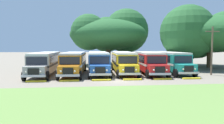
# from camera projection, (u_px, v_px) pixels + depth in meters

# --- Properties ---
(ground_plane) EXTENTS (220.00, 220.00, 0.00)m
(ground_plane) POSITION_uv_depth(u_px,v_px,m) (117.00, 81.00, 22.14)
(ground_plane) COLOR slate
(foreground_grass_strip) EXTENTS (80.00, 10.58, 0.01)m
(foreground_grass_strip) POSITION_uv_depth(u_px,v_px,m) (134.00, 101.00, 13.96)
(foreground_grass_strip) COLOR olive
(foreground_grass_strip) RESTS_ON ground_plane
(parked_bus_slot_0) EXTENTS (2.78, 10.85, 2.82)m
(parked_bus_slot_0) POSITION_uv_depth(u_px,v_px,m) (45.00, 62.00, 26.86)
(parked_bus_slot_0) COLOR #9E9993
(parked_bus_slot_0) RESTS_ON ground_plane
(parked_bus_slot_1) EXTENTS (3.09, 10.89, 2.82)m
(parked_bus_slot_1) POSITION_uv_depth(u_px,v_px,m) (74.00, 62.00, 27.27)
(parked_bus_slot_1) COLOR orange
(parked_bus_slot_1) RESTS_ON ground_plane
(parked_bus_slot_2) EXTENTS (2.77, 10.85, 2.82)m
(parked_bus_slot_2) POSITION_uv_depth(u_px,v_px,m) (98.00, 61.00, 28.05)
(parked_bus_slot_2) COLOR #23519E
(parked_bus_slot_2) RESTS_ON ground_plane
(parked_bus_slot_3) EXTENTS (3.11, 10.90, 2.82)m
(parked_bus_slot_3) POSITION_uv_depth(u_px,v_px,m) (123.00, 61.00, 28.52)
(parked_bus_slot_3) COLOR yellow
(parked_bus_slot_3) RESTS_ON ground_plane
(parked_bus_slot_4) EXTENTS (3.19, 10.91, 2.82)m
(parked_bus_slot_4) POSITION_uv_depth(u_px,v_px,m) (148.00, 61.00, 28.46)
(parked_bus_slot_4) COLOR red
(parked_bus_slot_4) RESTS_ON ground_plane
(parked_bus_slot_5) EXTENTS (2.86, 10.86, 2.82)m
(parked_bus_slot_5) POSITION_uv_depth(u_px,v_px,m) (169.00, 61.00, 29.28)
(parked_bus_slot_5) COLOR teal
(parked_bus_slot_5) RESTS_ON ground_plane
(curb_wheelstop_0) EXTENTS (2.00, 0.36, 0.15)m
(curb_wheelstop_0) POSITION_uv_depth(u_px,v_px,m) (36.00, 81.00, 21.33)
(curb_wheelstop_0) COLOR yellow
(curb_wheelstop_0) RESTS_ON ground_plane
(curb_wheelstop_1) EXTENTS (2.00, 0.36, 0.15)m
(curb_wheelstop_1) POSITION_uv_depth(u_px,v_px,m) (69.00, 81.00, 21.70)
(curb_wheelstop_1) COLOR yellow
(curb_wheelstop_1) RESTS_ON ground_plane
(curb_wheelstop_2) EXTENTS (2.00, 0.36, 0.15)m
(curb_wheelstop_2) POSITION_uv_depth(u_px,v_px,m) (101.00, 80.00, 22.07)
(curb_wheelstop_2) COLOR yellow
(curb_wheelstop_2) RESTS_ON ground_plane
(curb_wheelstop_3) EXTENTS (2.00, 0.36, 0.15)m
(curb_wheelstop_3) POSITION_uv_depth(u_px,v_px,m) (132.00, 79.00, 22.44)
(curb_wheelstop_3) COLOR yellow
(curb_wheelstop_3) RESTS_ON ground_plane
(curb_wheelstop_4) EXTENTS (2.00, 0.36, 0.15)m
(curb_wheelstop_4) POSITION_uv_depth(u_px,v_px,m) (163.00, 79.00, 22.81)
(curb_wheelstop_4) COLOR yellow
(curb_wheelstop_4) RESTS_ON ground_plane
(curb_wheelstop_5) EXTENTS (2.00, 0.36, 0.15)m
(curb_wheelstop_5) POSITION_uv_depth(u_px,v_px,m) (192.00, 78.00, 23.19)
(curb_wheelstop_5) COLOR yellow
(curb_wheelstop_5) RESTS_ON ground_plane
(broad_shade_tree) EXTENTS (15.63, 13.86, 11.14)m
(broad_shade_tree) POSITION_uv_depth(u_px,v_px,m) (111.00, 33.00, 41.59)
(broad_shade_tree) COLOR brown
(broad_shade_tree) RESTS_ON ground_plane
(secondary_tree) EXTENTS (16.46, 16.09, 10.12)m
(secondary_tree) POSITION_uv_depth(u_px,v_px,m) (204.00, 34.00, 35.92)
(secondary_tree) COLOR brown
(secondary_tree) RESTS_ON ground_plane
(utility_pole) EXTENTS (1.80, 0.20, 6.05)m
(utility_pole) POSITION_uv_depth(u_px,v_px,m) (212.00, 49.00, 26.24)
(utility_pole) COLOR brown
(utility_pole) RESTS_ON ground_plane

